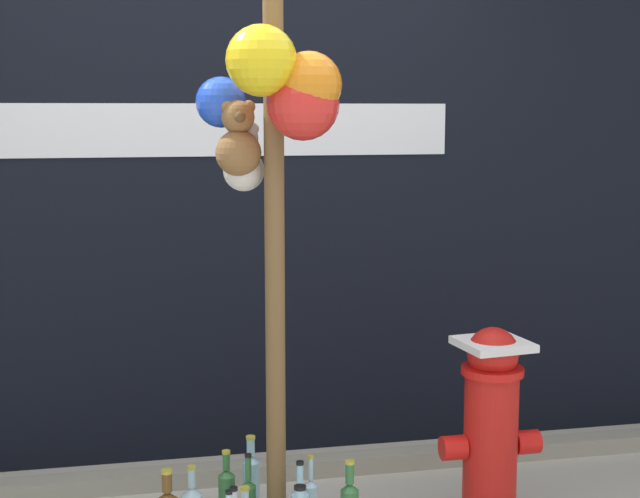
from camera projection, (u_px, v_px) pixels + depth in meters
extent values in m
cube|color=black|center=(229.00, 116.00, 4.41)|extent=(10.00, 0.20, 3.28)
cube|color=silver|center=(63.00, 131.00, 4.16)|extent=(3.59, 0.01, 0.24)
cube|color=gray|center=(245.00, 472.00, 4.23)|extent=(8.00, 0.12, 0.08)
cylinder|color=brown|center=(274.00, 172.00, 3.30)|extent=(0.07, 0.07, 2.90)
sphere|color=red|center=(303.00, 104.00, 3.14)|extent=(0.25, 0.25, 0.25)
sphere|color=#D66BB2|center=(295.00, 85.00, 3.36)|extent=(0.20, 0.20, 0.20)
sphere|color=orange|center=(309.00, 85.00, 3.12)|extent=(0.22, 0.22, 0.22)
sphere|color=yellow|center=(261.00, 60.00, 3.07)|extent=(0.24, 0.24, 0.24)
sphere|color=blue|center=(221.00, 102.00, 3.33)|extent=(0.18, 0.18, 0.18)
sphere|color=brown|center=(238.00, 153.00, 3.29)|extent=(0.16, 0.16, 0.16)
sphere|color=brown|center=(238.00, 117.00, 3.27)|extent=(0.12, 0.12, 0.12)
sphere|color=brown|center=(227.00, 107.00, 3.26)|extent=(0.05, 0.05, 0.05)
sphere|color=brown|center=(249.00, 107.00, 3.28)|extent=(0.05, 0.05, 0.05)
sphere|color=brown|center=(240.00, 117.00, 3.22)|extent=(0.04, 0.04, 0.04)
sphere|color=silver|center=(244.00, 170.00, 3.35)|extent=(0.15, 0.15, 0.15)
sphere|color=silver|center=(243.00, 138.00, 3.34)|extent=(0.11, 0.11, 0.11)
sphere|color=silver|center=(233.00, 129.00, 3.33)|extent=(0.04, 0.04, 0.04)
sphere|color=silver|center=(253.00, 129.00, 3.34)|extent=(0.04, 0.04, 0.04)
sphere|color=#9D9992|center=(245.00, 138.00, 3.29)|extent=(0.04, 0.04, 0.04)
cylinder|color=red|center=(490.00, 453.00, 3.69)|extent=(0.21, 0.21, 0.64)
cylinder|color=red|center=(492.00, 370.00, 3.64)|extent=(0.25, 0.25, 0.03)
sphere|color=red|center=(493.00, 353.00, 3.63)|extent=(0.20, 0.20, 0.20)
cylinder|color=red|center=(453.00, 448.00, 3.65)|extent=(0.10, 0.10, 0.10)
cylinder|color=red|center=(527.00, 442.00, 3.72)|extent=(0.10, 0.10, 0.10)
cube|color=white|center=(493.00, 344.00, 3.63)|extent=(0.29, 0.29, 0.03)
cylinder|color=black|center=(300.00, 488.00, 3.18)|extent=(0.04, 0.04, 0.01)
cone|color=#337038|center=(350.00, 487.00, 3.42)|extent=(0.07, 0.07, 0.03)
cylinder|color=#337038|center=(350.00, 474.00, 3.41)|extent=(0.03, 0.03, 0.08)
cylinder|color=gold|center=(350.00, 462.00, 3.40)|extent=(0.04, 0.04, 0.01)
cone|color=#93CCE0|center=(300.00, 491.00, 3.37)|extent=(0.07, 0.07, 0.03)
cylinder|color=#93CCE0|center=(300.00, 476.00, 3.36)|extent=(0.02, 0.02, 0.09)
cylinder|color=black|center=(300.00, 463.00, 3.35)|extent=(0.03, 0.03, 0.01)
cone|color=#337038|center=(226.00, 473.00, 3.56)|extent=(0.06, 0.06, 0.03)
cylinder|color=#337038|center=(226.00, 462.00, 3.56)|extent=(0.03, 0.03, 0.06)
cylinder|color=gold|center=(226.00, 452.00, 3.55)|extent=(0.03, 0.03, 0.01)
cone|color=#337038|center=(248.00, 483.00, 3.50)|extent=(0.06, 0.06, 0.02)
cylinder|color=#337038|center=(248.00, 469.00, 3.49)|extent=(0.02, 0.02, 0.09)
cylinder|color=black|center=(248.00, 455.00, 3.48)|extent=(0.03, 0.03, 0.01)
cone|color=#B2DBEA|center=(192.00, 491.00, 3.50)|extent=(0.08, 0.08, 0.03)
cylinder|color=#B2DBEA|center=(192.00, 478.00, 3.49)|extent=(0.03, 0.03, 0.07)
cylinder|color=gold|center=(191.00, 467.00, 3.49)|extent=(0.03, 0.03, 0.01)
cylinder|color=black|center=(229.00, 492.00, 3.16)|extent=(0.02, 0.02, 0.01)
cone|color=#B2DBEA|center=(311.00, 483.00, 3.53)|extent=(0.06, 0.06, 0.02)
cylinder|color=#B2DBEA|center=(311.00, 469.00, 3.53)|extent=(0.02, 0.02, 0.09)
cylinder|color=gold|center=(311.00, 457.00, 3.52)|extent=(0.02, 0.02, 0.01)
cylinder|color=black|center=(234.00, 489.00, 3.27)|extent=(0.03, 0.03, 0.01)
cylinder|color=#B2DBEA|center=(245.00, 497.00, 3.41)|extent=(0.03, 0.03, 0.05)
cylinder|color=gold|center=(245.00, 488.00, 3.40)|extent=(0.04, 0.04, 0.01)
cylinder|color=#93CCE0|center=(251.00, 496.00, 3.71)|extent=(0.07, 0.07, 0.29)
cone|color=#93CCE0|center=(251.00, 459.00, 3.69)|extent=(0.07, 0.07, 0.03)
cylinder|color=#93CCE0|center=(251.00, 447.00, 3.68)|extent=(0.03, 0.03, 0.07)
cylinder|color=gold|center=(251.00, 438.00, 3.67)|extent=(0.04, 0.04, 0.01)
cone|color=brown|center=(167.00, 496.00, 3.39)|extent=(0.08, 0.08, 0.03)
cylinder|color=brown|center=(167.00, 482.00, 3.38)|extent=(0.04, 0.04, 0.07)
cylinder|color=gold|center=(167.00, 471.00, 3.37)|extent=(0.04, 0.04, 0.01)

